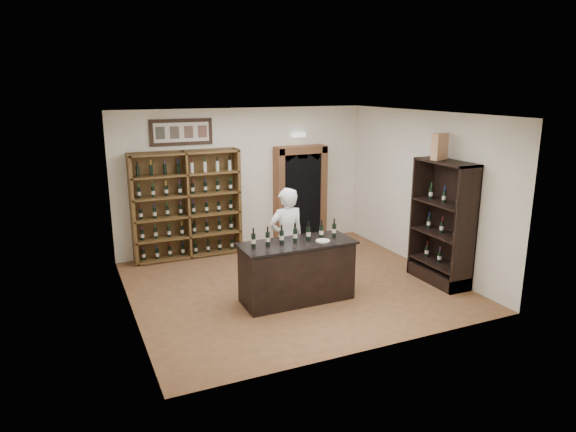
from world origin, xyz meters
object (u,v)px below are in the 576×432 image
Objects in this scene: wine_shelf at (187,205)px; counter_bottle_0 at (253,240)px; wine_crate at (440,147)px; side_cabinet at (442,241)px; tasting_counter at (297,272)px; shopkeeper at (286,238)px.

counter_bottle_0 is at bearing -82.44° from wine_shelf.
counter_bottle_0 is at bearing 160.55° from wine_crate.
wine_crate reaches higher than wine_shelf.
tasting_counter is at bearing 173.72° from side_cabinet.
side_cabinet is 2.80m from shopkeeper.
tasting_counter is at bearing -69.44° from wine_shelf.
wine_shelf is at bearing 110.56° from tasting_counter.
tasting_counter is (1.10, -2.93, -0.61)m from wine_shelf.
wine_shelf is at bearing 97.56° from counter_bottle_0.
wine_shelf is 4.87× the size of wine_crate.
side_cabinet reaches higher than tasting_counter.
shopkeeper is at bearing 161.18° from side_cabinet.
counter_bottle_0 is at bearing 31.34° from shopkeeper.
shopkeeper reaches higher than tasting_counter.
tasting_counter is at bearing -5.69° from counter_bottle_0.
wine_crate is (3.38, -0.21, 1.32)m from counter_bottle_0.
wine_shelf is at bearing 124.80° from wine_crate.
wine_shelf is 2.89m from counter_bottle_0.
tasting_counter is 1.06× the size of shopkeeper.
shopkeeper is at bearing 82.40° from tasting_counter.
wine_crate is at bearing -2.87° from tasting_counter.
side_cabinet is at bearing 159.01° from shopkeeper.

